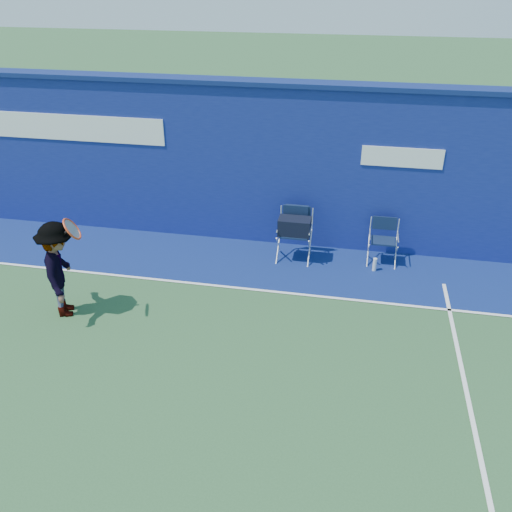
% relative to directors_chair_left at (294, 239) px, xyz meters
% --- Properties ---
extents(ground, '(80.00, 80.00, 0.00)m').
position_rel_directors_chair_left_xyz_m(ground, '(-1.83, -4.42, -0.42)').
color(ground, '#2C532E').
rests_on(ground, ground).
extents(stadium_wall, '(24.00, 0.50, 3.08)m').
position_rel_directors_chair_left_xyz_m(stadium_wall, '(-1.83, 0.78, 1.13)').
color(stadium_wall, navy).
rests_on(stadium_wall, ground).
extents(out_of_bounds_strip, '(24.00, 1.80, 0.01)m').
position_rel_directors_chair_left_xyz_m(out_of_bounds_strip, '(-1.83, -0.32, -0.42)').
color(out_of_bounds_strip, navy).
rests_on(out_of_bounds_strip, ground).
extents(court_lines, '(24.00, 12.00, 0.01)m').
position_rel_directors_chair_left_xyz_m(court_lines, '(-1.83, -3.82, -0.41)').
color(court_lines, white).
rests_on(court_lines, out_of_bounds_strip).
extents(directors_chair_left, '(0.58, 0.54, 0.99)m').
position_rel_directors_chair_left_xyz_m(directors_chair_left, '(0.00, 0.00, 0.00)').
color(directors_chair_left, silver).
rests_on(directors_chair_left, ground).
extents(directors_chair_right, '(0.50, 0.45, 0.83)m').
position_rel_directors_chair_left_xyz_m(directors_chair_right, '(1.60, 0.18, -0.16)').
color(directors_chair_right, silver).
rests_on(directors_chair_right, ground).
extents(water_bottle, '(0.07, 0.07, 0.25)m').
position_rel_directors_chair_left_xyz_m(water_bottle, '(1.48, -0.16, -0.29)').
color(water_bottle, silver).
rests_on(water_bottle, ground).
extents(tennis_player, '(1.03, 1.15, 1.73)m').
position_rel_directors_chair_left_xyz_m(tennis_player, '(-3.29, -2.43, 0.36)').
color(tennis_player, '#EA4738').
rests_on(tennis_player, ground).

